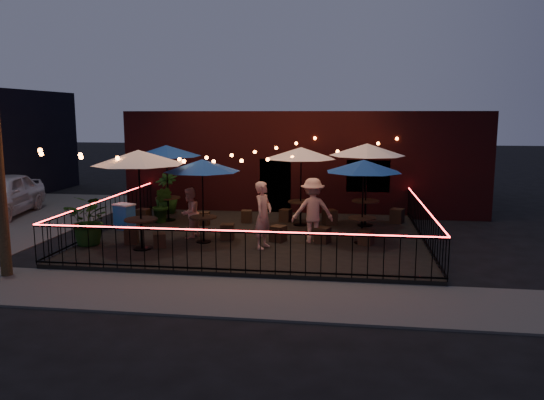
{
  "coord_description": "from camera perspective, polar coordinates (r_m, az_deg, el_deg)",
  "views": [
    {
      "loc": [
        2.66,
        -13.95,
        3.91
      ],
      "look_at": [
        0.33,
        2.76,
        1.15
      ],
      "focal_mm": 35.0,
      "sensor_mm": 36.0,
      "label": 1
    }
  ],
  "objects": [
    {
      "name": "cooler",
      "position": [
        18.05,
        -15.59,
        -1.7
      ],
      "size": [
        0.76,
        0.66,
        0.84
      ],
      "rotation": [
        0.0,
        0.0,
        -0.39
      ],
      "color": "blue",
      "rests_on": "patio"
    },
    {
      "name": "car_white",
      "position": [
        22.83,
        -27.17,
        0.47
      ],
      "size": [
        2.76,
        5.06,
        1.63
      ],
      "primitive_type": "imported",
      "rotation": [
        0.0,
        0.0,
        0.18
      ],
      "color": "silver",
      "rests_on": "ground"
    },
    {
      "name": "ground",
      "position": [
        14.73,
        -2.77,
        -6.11
      ],
      "size": [
        110.0,
        110.0,
        0.0
      ],
      "primitive_type": "plane",
      "color": "black",
      "rests_on": "ground"
    },
    {
      "name": "brick_building",
      "position": [
        24.07,
        3.99,
        4.71
      ],
      "size": [
        14.0,
        8.0,
        4.0
      ],
      "color": "#380F11",
      "rests_on": "ground"
    },
    {
      "name": "bistro_chair_2",
      "position": [
        18.91,
        -13.65,
        -1.68
      ],
      "size": [
        0.47,
        0.47,
        0.5
      ],
      "primitive_type": "cube",
      "rotation": [
        0.0,
        0.0,
        -0.14
      ],
      "color": "black",
      "rests_on": "patio"
    },
    {
      "name": "fence_left",
      "position": [
        17.99,
        -17.41,
        -1.54
      ],
      "size": [
        0.04,
        8.0,
        1.04
      ],
      "rotation": [
        0.0,
        0.0,
        1.57
      ],
      "color": "black",
      "rests_on": "patio"
    },
    {
      "name": "potted_shrub_b",
      "position": [
        18.79,
        -11.74,
        -0.51
      ],
      "size": [
        0.7,
        0.57,
        1.25
      ],
      "primitive_type": "imported",
      "rotation": [
        0.0,
        0.0,
        0.02
      ],
      "color": "#0F3F11",
      "rests_on": "patio"
    },
    {
      "name": "bistro_chair_0",
      "position": [
        16.03,
        -14.87,
        -3.76
      ],
      "size": [
        0.47,
        0.47,
        0.45
      ],
      "primitive_type": "cube",
      "rotation": [
        0.0,
        0.0,
        0.27
      ],
      "color": "black",
      "rests_on": "patio"
    },
    {
      "name": "fence_right",
      "position": [
        16.44,
        15.98,
        -2.46
      ],
      "size": [
        0.04,
        8.0,
        1.04
      ],
      "rotation": [
        0.0,
        0.0,
        1.57
      ],
      "color": "black",
      "rests_on": "patio"
    },
    {
      "name": "bistro_chair_4",
      "position": [
        16.08,
        -4.81,
        -3.41
      ],
      "size": [
        0.44,
        0.44,
        0.47
      ],
      "primitive_type": "cube",
      "rotation": [
        0.0,
        0.0,
        0.12
      ],
      "color": "black",
      "rests_on": "patio"
    },
    {
      "name": "patron_a",
      "position": [
        14.86,
        -0.95,
        -1.62
      ],
      "size": [
        0.64,
        0.8,
        1.89
      ],
      "primitive_type": "imported",
      "rotation": [
        0.0,
        0.0,
        1.26
      ],
      "color": "tan",
      "rests_on": "patio"
    },
    {
      "name": "patron_b",
      "position": [
        16.3,
        -8.86,
        -1.39
      ],
      "size": [
        0.75,
        0.87,
        1.54
      ],
      "primitive_type": "imported",
      "rotation": [
        0.0,
        0.0,
        -1.82
      ],
      "color": "#D6A693",
      "rests_on": "patio"
    },
    {
      "name": "patron_c",
      "position": [
        15.57,
        4.38,
        -1.12
      ],
      "size": [
        1.37,
        0.98,
        1.91
      ],
      "primitive_type": "imported",
      "rotation": [
        0.0,
        0.0,
        3.39
      ],
      "color": "tan",
      "rests_on": "patio"
    },
    {
      "name": "bistro_chair_8",
      "position": [
        15.65,
        5.46,
        -3.78
      ],
      "size": [
        0.51,
        0.51,
        0.46
      ],
      "primitive_type": "cube",
      "rotation": [
        0.0,
        0.0,
        -0.38
      ],
      "color": "black",
      "rests_on": "patio"
    },
    {
      "name": "bistro_chair_3",
      "position": [
        18.21,
        -7.35,
        -1.98
      ],
      "size": [
        0.41,
        0.41,
        0.45
      ],
      "primitive_type": "cube",
      "rotation": [
        0.0,
        0.0,
        3.23
      ],
      "color": "black",
      "rests_on": "patio"
    },
    {
      "name": "patio",
      "position": [
        16.62,
        -1.49,
        -4.05
      ],
      "size": [
        10.0,
        8.0,
        0.15
      ],
      "primitive_type": "cube",
      "color": "black",
      "rests_on": "ground"
    },
    {
      "name": "cafe_table_4",
      "position": [
        15.46,
        9.82,
        3.5
      ],
      "size": [
        2.82,
        2.82,
        2.45
      ],
      "rotation": [
        0.0,
        0.0,
        -0.33
      ],
      "color": "black",
      "rests_on": "patio"
    },
    {
      "name": "cafe_table_5",
      "position": [
        17.93,
        10.18,
        5.24
      ],
      "size": [
        2.58,
        2.58,
        2.78
      ],
      "rotation": [
        0.0,
        0.0,
        -0.02
      ],
      "color": "black",
      "rests_on": "patio"
    },
    {
      "name": "bistro_chair_10",
      "position": [
        18.2,
        6.23,
        -1.87
      ],
      "size": [
        0.57,
        0.57,
        0.51
      ],
      "primitive_type": "cube",
      "rotation": [
        0.0,
        0.0,
        0.43
      ],
      "color": "black",
      "rests_on": "patio"
    },
    {
      "name": "bistro_chair_7",
      "position": [
        18.64,
        1.48,
        -1.67
      ],
      "size": [
        0.46,
        0.46,
        0.44
      ],
      "primitive_type": "cube",
      "rotation": [
        0.0,
        0.0,
        2.84
      ],
      "color": "black",
      "rests_on": "patio"
    },
    {
      "name": "cafe_table_2",
      "position": [
        15.48,
        -7.52,
        3.58
      ],
      "size": [
        2.95,
        2.95,
        2.45
      ],
      "rotation": [
        0.0,
        0.0,
        -0.43
      ],
      "color": "black",
      "rests_on": "patio"
    },
    {
      "name": "festoon_lights",
      "position": [
        16.13,
        -5.25,
        4.31
      ],
      "size": [
        10.02,
        8.72,
        1.32
      ],
      "color": "orange",
      "rests_on": "ground"
    },
    {
      "name": "fence_front",
      "position": [
        12.66,
        -4.48,
        -5.59
      ],
      "size": [
        10.0,
        0.04,
        1.04
      ],
      "color": "black",
      "rests_on": "patio"
    },
    {
      "name": "cafe_table_0",
      "position": [
        14.94,
        -14.17,
        4.33
      ],
      "size": [
        3.08,
        3.08,
        2.78
      ],
      "rotation": [
        0.0,
        0.0,
        -0.26
      ],
      "color": "black",
      "rests_on": "patio"
    },
    {
      "name": "cafe_table_1",
      "position": [
        18.91,
        -11.29,
        5.11
      ],
      "size": [
        3.19,
        3.19,
        2.67
      ],
      "rotation": [
        0.0,
        0.0,
        -0.41
      ],
      "color": "black",
      "rests_on": "patio"
    },
    {
      "name": "potted_shrub_c",
      "position": [
        20.54,
        -11.28,
        0.73
      ],
      "size": [
        1.04,
        1.04,
        1.53
      ],
      "primitive_type": "imported",
      "rotation": [
        0.0,
        0.0,
        -0.24
      ],
      "color": "#143A10",
      "rests_on": "patio"
    },
    {
      "name": "bistro_chair_9",
      "position": [
        15.62,
        10.09,
        -3.94
      ],
      "size": [
        0.49,
        0.49,
        0.45
      ],
      "primitive_type": "cube",
      "rotation": [
        0.0,
        0.0,
        2.77
      ],
      "color": "black",
      "rests_on": "patio"
    },
    {
      "name": "bistro_chair_5",
      "position": [
        15.74,
        0.67,
        -3.64
      ],
      "size": [
        0.52,
        0.52,
        0.47
      ],
      "primitive_type": "cube",
      "rotation": [
        0.0,
        0.0,
        2.74
      ],
      "color": "black",
      "rests_on": "patio"
    },
    {
      "name": "bistro_chair_6",
      "position": [
        18.5,
        -2.75,
        -1.78
      ],
      "size": [
        0.4,
        0.4,
        0.43
      ],
      "primitive_type": "cube",
      "rotation": [
        0.0,
        0.0,
        0.12
      ],
      "color": "black",
      "rests_on": "patio"
    },
    {
      "name": "potted_shrub_a",
      "position": [
        16.13,
        -18.99,
        -2.03
      ],
      "size": [
        1.41,
        1.24,
        1.47
      ],
      "primitive_type": "imported",
      "rotation": [
        0.0,
        0.0,
        -0.07
      ],
      "color": "#184115",
      "rests_on": "patio"
    },
    {
      "name": "bistro_chair_1",
      "position": [
        15.41,
        -12.01,
        -4.26
      ],
      "size": [
        0.45,
        0.45,
        0.4
      ],
      "primitive_type": "cube",
      "rotation": [
        0.0,
        0.0,
        3.53
      ],
      "color": "black",
      "rests_on": "patio"
    },
    {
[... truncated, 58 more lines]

